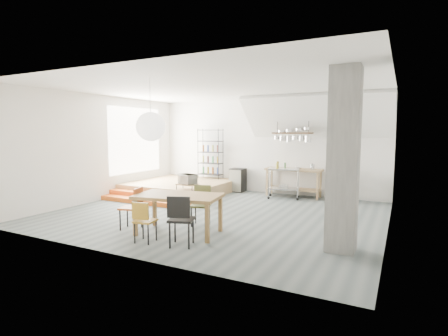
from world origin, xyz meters
The scene contains 26 objects.
floor centered at (0.00, 0.00, 0.00)m, with size 8.00×8.00×0.00m, color #545F61.
wall_back centered at (0.00, 3.50, 1.60)m, with size 8.00×0.04×3.20m, color silver.
wall_left centered at (-4.00, 0.00, 1.60)m, with size 0.04×7.00×3.20m, color silver.
wall_right centered at (4.00, 0.00, 1.60)m, with size 0.04×7.00×3.20m, color silver.
ceiling centered at (0.00, 0.00, 3.20)m, with size 8.00×7.00×0.02m, color white.
slope_ceiling centered at (1.80, 2.90, 2.55)m, with size 4.40×1.80×0.15m, color white.
window_pane centered at (-3.98, 1.50, 1.80)m, with size 0.02×2.50×2.20m, color white.
platform centered at (-2.50, 2.00, 0.20)m, with size 3.00×3.00×0.40m, color #9B7B4D.
step_lower centered at (-2.50, 0.05, 0.07)m, with size 3.00×0.35×0.13m, color orange.
step_upper centered at (-2.50, 0.40, 0.13)m, with size 3.00×0.35×0.27m, color orange.
concrete_column centered at (3.30, -1.50, 1.60)m, with size 0.50×0.50×3.20m, color slate.
kitchen_counter centered at (1.10, 3.15, 0.63)m, with size 1.80×0.60×0.91m.
stove centered at (2.50, 3.16, 0.48)m, with size 0.60×0.60×1.18m.
pot_rack centered at (1.13, 2.92, 1.98)m, with size 1.20×0.50×1.43m.
wire_shelving centered at (-2.00, 3.20, 1.33)m, with size 0.88×0.38×1.80m.
microwave_shelf centered at (-1.40, 0.75, 0.55)m, with size 0.60×0.40×0.16m.
paper_lantern centered at (-0.43, -2.07, 2.20)m, with size 0.60×0.60×0.60m, color white.
dining_table centered at (0.16, -1.97, 0.73)m, with size 1.86×1.25×0.81m.
chair_mustard centered at (-0.08, -2.78, 0.48)m, with size 0.41×0.41×0.80m.
chair_black centered at (0.68, -2.66, 0.57)m, with size 0.56×0.56×0.96m.
chair_olive centered at (0.23, -1.17, 0.53)m, with size 0.50×0.50×0.89m.
chair_red centered at (-0.88, -2.15, 0.54)m, with size 0.51×0.51×0.91m.
rolling_cart centered at (0.92, 2.70, 0.61)m, with size 1.05×0.73×0.95m.
mini_fridge centered at (-0.90, 3.20, 0.41)m, with size 0.48×0.48×0.81m, color black.
microwave centered at (-1.40, 0.75, 0.71)m, with size 0.52×0.35×0.29m, color beige.
bowl centered at (1.27, 3.10, 0.94)m, with size 0.21×0.21×0.05m, color silver.
Camera 1 is at (4.21, -7.80, 2.10)m, focal length 28.00 mm.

